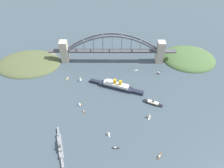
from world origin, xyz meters
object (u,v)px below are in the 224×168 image
at_px(small_boat_7, 84,112).
at_px(small_boat_9, 67,79).
at_px(small_boat_2, 80,79).
at_px(small_boat_3, 79,104).
at_px(seaplane_taxiing_near_bridge, 138,50).
at_px(naval_cruiser, 60,146).
at_px(harbor_arch_bridge, 112,51).
at_px(harbor_ferry_steamer, 153,103).
at_px(small_boat_5, 108,133).
at_px(small_boat_6, 149,115).
at_px(small_boat_4, 136,70).
at_px(ocean_liner, 116,86).
at_px(small_boat_8, 159,156).
at_px(small_boat_1, 159,72).
at_px(small_boat_0, 116,148).

relative_size(small_boat_7, small_boat_9, 0.82).
bearing_deg(small_boat_2, small_boat_3, 95.54).
bearing_deg(seaplane_taxiing_near_bridge, naval_cruiser, 61.25).
distance_m(harbor_arch_bridge, harbor_ferry_steamer, 137.85).
relative_size(harbor_ferry_steamer, small_boat_5, 3.73).
xyz_separation_m(small_boat_2, small_boat_5, (-54.70, 116.06, -1.04)).
xyz_separation_m(harbor_ferry_steamer, small_boat_6, (10.04, 28.74, 3.21)).
height_order(naval_cruiser, small_boat_9, naval_cruiser).
height_order(harbor_ferry_steamer, seaplane_taxiing_near_bridge, harbor_ferry_steamer).
distance_m(harbor_ferry_steamer, small_boat_4, 88.90).
bearing_deg(naval_cruiser, ocean_liner, -123.58).
distance_m(small_boat_7, small_boat_8, 132.94).
bearing_deg(small_boat_4, harbor_arch_bridge, -33.30).
bearing_deg(small_boat_6, small_boat_7, -5.69).
bearing_deg(small_boat_3, harbor_ferry_steamer, -178.16).
xyz_separation_m(naval_cruiser, small_boat_6, (-129.21, -52.38, 2.44)).
distance_m(naval_cruiser, small_boat_8, 135.94).
relative_size(small_boat_2, small_boat_6, 0.98).
bearing_deg(small_boat_6, small_boat_5, 26.63).
xyz_separation_m(small_boat_6, small_boat_9, (142.83, -89.55, -4.42)).
bearing_deg(small_boat_8, small_boat_2, -50.43).
xyz_separation_m(seaplane_taxiing_near_bridge, small_boat_6, (-0.57, 182.08, 3.03)).
xyz_separation_m(small_boat_1, small_boat_4, (43.79, -6.59, -0.02)).
bearing_deg(small_boat_3, small_boat_6, 167.49).
bearing_deg(small_boat_1, seaplane_taxiing_near_bridge, -65.55).
relative_size(harbor_arch_bridge, seaplane_taxiing_near_bridge, 25.57).
distance_m(small_boat_3, small_boat_7, 17.11).
height_order(small_boat_3, small_boat_9, small_boat_3).
relative_size(small_boat_0, small_boat_6, 0.89).
xyz_separation_m(naval_cruiser, small_boat_1, (-162.09, -160.93, -2.00)).
xyz_separation_m(small_boat_0, small_boat_1, (-85.54, -161.97, -0.07)).
height_order(small_boat_0, small_boat_8, small_boat_8).
xyz_separation_m(small_boat_7, small_boat_8, (-109.39, 75.54, 0.17)).
bearing_deg(naval_cruiser, small_boat_2, -94.83).
distance_m(small_boat_4, small_boat_6, 115.73).
height_order(small_boat_8, small_boat_9, small_boat_8).
height_order(naval_cruiser, small_boat_3, naval_cruiser).
height_order(small_boat_4, small_boat_5, small_boat_5).
xyz_separation_m(naval_cruiser, small_boat_2, (-11.57, -136.88, 2.28)).
bearing_deg(harbor_arch_bridge, small_boat_3, 66.14).
distance_m(seaplane_taxiing_near_bridge, small_boat_5, 222.57).
relative_size(small_boat_3, small_boat_5, 0.97).
bearing_deg(small_boat_8, small_boat_4, -84.61).
height_order(naval_cruiser, harbor_ferry_steamer, naval_cruiser).
distance_m(small_boat_6, small_boat_7, 103.90).
distance_m(naval_cruiser, harbor_ferry_steamer, 161.17).
bearing_deg(small_boat_2, small_boat_9, -11.33).
height_order(ocean_liner, small_boat_4, ocean_liner).
distance_m(small_boat_4, small_boat_8, 181.17).
xyz_separation_m(small_boat_0, small_boat_8, (-58.77, 11.82, 0.05)).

